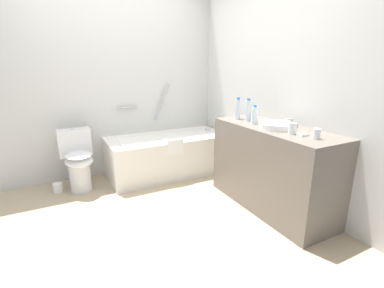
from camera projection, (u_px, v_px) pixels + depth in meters
name	position (u px, v px, depth m)	size (l,w,h in m)	color
ground_plane	(149.00, 214.00, 2.87)	(4.00, 4.00, 0.00)	tan
wall_back_tiled	(111.00, 83.00, 3.73)	(3.40, 0.10, 2.53)	silver
wall_right_mirror	(271.00, 85.00, 3.21)	(0.10, 3.12, 2.53)	silver
bathtub	(168.00, 153.00, 3.91)	(1.66, 0.77, 1.23)	white
toilet	(78.00, 159.00, 3.36)	(0.39, 0.55, 0.75)	white
vanity_counter	(272.00, 168.00, 2.92)	(0.55, 1.42, 0.89)	#6B6056
sink_basin	(276.00, 125.00, 2.74)	(0.35, 0.35, 0.06)	white
sink_faucet	(291.00, 123.00, 2.83)	(0.12, 0.15, 0.08)	#B5B5BA
water_bottle_0	(254.00, 115.00, 2.93)	(0.06, 0.06, 0.20)	silver
water_bottle_1	(248.00, 110.00, 3.09)	(0.07, 0.07, 0.25)	silver
water_bottle_2	(238.00, 109.00, 3.19)	(0.07, 0.07, 0.25)	silver
drinking_glass_0	(254.00, 118.00, 3.04)	(0.08, 0.08, 0.09)	white
drinking_glass_1	(292.00, 128.00, 2.51)	(0.07, 0.07, 0.10)	white
drinking_glass_2	(316.00, 134.00, 2.34)	(0.06, 0.06, 0.09)	white
soap_dish	(303.00, 135.00, 2.45)	(0.09, 0.06, 0.02)	white
toilet_paper_roll	(58.00, 188.00, 3.35)	(0.11, 0.11, 0.11)	white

